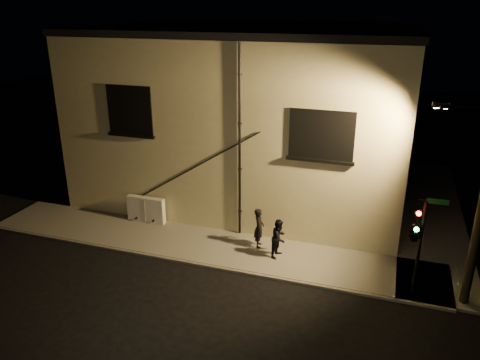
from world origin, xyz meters
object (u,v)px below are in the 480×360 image
(utility_cabinet, at_px, (146,209))
(traffic_signal, at_px, (416,231))
(streetlamp_pole, at_px, (480,201))
(pedestrian_a, at_px, (259,228))
(pedestrian_b, at_px, (279,238))

(utility_cabinet, bearing_deg, traffic_signal, -11.02)
(utility_cabinet, distance_m, streetlamp_pole, 14.10)
(pedestrian_a, xyz_separation_m, pedestrian_b, (1.01, -0.52, -0.05))
(utility_cabinet, xyz_separation_m, traffic_signal, (11.77, -2.29, 1.88))
(pedestrian_b, relative_size, streetlamp_pole, 0.22)
(pedestrian_a, relative_size, traffic_signal, 0.47)
(utility_cabinet, relative_size, streetlamp_pole, 0.25)
(traffic_signal, xyz_separation_m, streetlamp_pole, (1.80, 0.17, 1.28))
(pedestrian_a, relative_size, streetlamp_pole, 0.24)
(utility_cabinet, bearing_deg, pedestrian_b, -9.71)
(pedestrian_a, height_order, pedestrian_b, pedestrian_a)
(utility_cabinet, height_order, pedestrian_a, pedestrian_a)
(pedestrian_a, bearing_deg, traffic_signal, -119.79)
(utility_cabinet, bearing_deg, streetlamp_pole, -8.89)
(pedestrian_a, distance_m, streetlamp_pole, 8.48)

